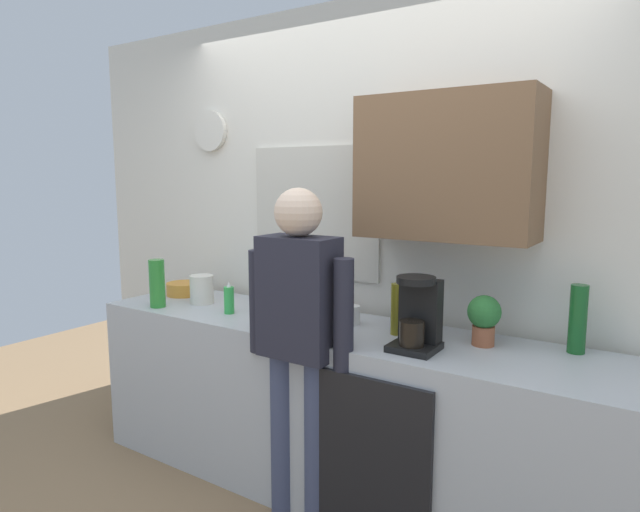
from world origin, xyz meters
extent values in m
cube|color=#B2B7BC|center=(0.00, 0.30, 0.45)|extent=(2.83, 0.64, 0.89)
cube|color=black|center=(0.40, -0.03, 0.40)|extent=(0.56, 0.02, 0.80)
cube|color=silver|center=(0.00, 0.73, 1.30)|extent=(4.43, 0.10, 2.60)
cube|color=beige|center=(-0.36, 0.67, 1.44)|extent=(0.86, 0.02, 0.76)
cube|color=#8CA5C6|center=(-0.36, 0.67, 1.44)|extent=(0.80, 0.02, 0.70)
cube|color=brown|center=(0.49, 0.52, 1.69)|extent=(0.84, 0.32, 0.68)
cylinder|color=silver|center=(-1.17, 0.66, 1.94)|extent=(0.26, 0.03, 0.26)
cube|color=black|center=(0.50, 0.17, 0.91)|extent=(0.20, 0.20, 0.03)
cube|color=black|center=(0.50, 0.23, 1.06)|extent=(0.18, 0.08, 0.28)
cylinder|color=black|center=(0.50, 0.14, 0.98)|extent=(0.11, 0.11, 0.11)
cylinder|color=black|center=(0.50, 0.17, 1.21)|extent=(0.17, 0.17, 0.03)
cylinder|color=#195923|center=(1.10, 0.52, 1.04)|extent=(0.07, 0.07, 0.30)
cylinder|color=olive|center=(0.33, 0.35, 1.02)|extent=(0.06, 0.06, 0.25)
cylinder|color=black|center=(-0.16, 0.13, 0.98)|extent=(0.06, 0.06, 0.18)
cylinder|color=#2D8C33|center=(-1.08, 0.09, 1.03)|extent=(0.09, 0.09, 0.28)
cylinder|color=brown|center=(-0.62, 0.49, 1.01)|extent=(0.06, 0.06, 0.23)
cylinder|color=maroon|center=(-0.28, 0.51, 1.00)|extent=(0.06, 0.06, 0.22)
cylinder|color=white|center=(0.06, 0.40, 0.94)|extent=(0.08, 0.08, 0.09)
cylinder|color=#3351B2|center=(0.42, 0.47, 0.94)|extent=(0.08, 0.08, 0.10)
cylinder|color=orange|center=(-1.20, 0.40, 0.93)|extent=(0.22, 0.22, 0.08)
cylinder|color=#9E5638|center=(0.73, 0.41, 0.94)|extent=(0.10, 0.10, 0.09)
sphere|color=#2D7233|center=(0.73, 0.41, 1.05)|extent=(0.15, 0.15, 0.15)
cylinder|color=green|center=(-0.62, 0.21, 0.97)|extent=(0.06, 0.06, 0.15)
cone|color=white|center=(-0.62, 0.21, 1.06)|extent=(0.02, 0.02, 0.03)
cylinder|color=silver|center=(-0.93, 0.30, 0.98)|extent=(0.14, 0.14, 0.17)
cylinder|color=#3F4766|center=(-0.10, 0.00, 0.41)|extent=(0.12, 0.12, 0.82)
cylinder|color=#3F4766|center=(0.10, 0.00, 0.41)|extent=(0.12, 0.12, 0.82)
cube|color=#262633|center=(0.00, 0.00, 1.10)|extent=(0.36, 0.20, 0.56)
sphere|color=beige|center=(0.00, 0.00, 1.49)|extent=(0.22, 0.22, 0.22)
cylinder|color=#262633|center=(-0.24, 0.00, 1.05)|extent=(0.09, 0.09, 0.50)
cylinder|color=#262633|center=(0.24, 0.00, 1.05)|extent=(0.09, 0.09, 0.50)
camera|label=1|loc=(1.43, -2.00, 1.65)|focal=30.69mm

